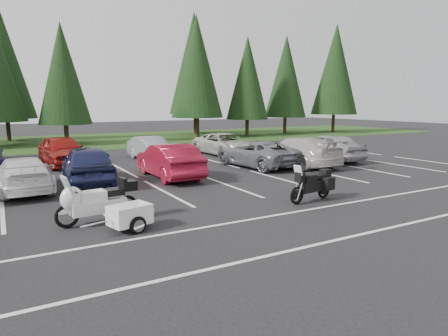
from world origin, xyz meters
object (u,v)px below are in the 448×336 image
Objects in this scene: car_far_4 at (224,144)px; cargo_trailer at (130,217)px; car_near_8 at (328,147)px; touring_motorcycle at (98,197)px; car_near_4 at (88,164)px; car_far_2 at (62,151)px; adventure_motorcycle at (311,182)px; car_near_3 at (23,174)px; car_far_3 at (151,148)px; car_near_7 at (297,151)px; car_near_5 at (169,161)px; car_near_6 at (256,153)px.

car_far_4 is 3.35× the size of cargo_trailer.
car_near_8 is 15.57m from touring_motorcycle.
car_near_4 reaches higher than car_far_2.
touring_motorcycle is at bearing 163.02° from adventure_motorcycle.
car_near_3 is 1.10× the size of car_far_3.
car_far_2 reaches higher than car_far_4.
car_near_3 is at bearing -3.48° from car_near_7.
cargo_trailer is 0.68× the size of adventure_motorcycle.
cargo_trailer is 6.30m from adventure_motorcycle.
car_near_5 is at bearing -64.15° from car_far_2.
car_far_3 reaches higher than adventure_motorcycle.
car_near_6 is 0.95× the size of car_near_7.
touring_motorcycle is at bearing 87.22° from car_near_4.
car_far_3 reaches higher than cargo_trailer.
car_near_8 is 14.84m from car_far_2.
car_near_5 is 7.13m from car_far_2.
car_far_2 reaches higher than car_near_7.
car_far_4 is at bearing -145.57° from car_near_4.
car_near_4 is 3.18× the size of cargo_trailer.
car_far_4 is (0.91, 5.02, -0.01)m from car_near_6.
car_near_7 reaches higher than cargo_trailer.
car_far_2 is (-13.74, 5.62, 0.01)m from car_near_8.
car_near_7 is 1.29× the size of car_far_3.
car_near_6 is 3.38× the size of cargo_trailer.
car_far_4 is at bearing 39.60° from touring_motorcycle.
adventure_motorcycle is at bearing 136.22° from car_near_4.
car_near_7 is 1.13× the size of car_near_8.
car_near_3 is 0.95× the size of car_near_4.
car_near_6 is at bearing -1.93° from car_near_8.
car_near_4 is 13.51m from car_near_8.
car_far_3 is at bearing 175.39° from car_far_4.
touring_motorcycle reaches higher than car_far_3.
car_far_2 is at bearing -112.19° from car_near_3.
car_far_3 is at bearing -57.96° from car_near_6.
adventure_motorcycle is (-3.55, -12.23, -0.03)m from car_far_4.
car_near_3 is 2.50m from car_near_4.
car_far_2 is at bearing 74.96° from cargo_trailer.
car_near_6 is (11.08, 0.66, 0.04)m from car_near_3.
car_near_8 is 10.35m from car_far_3.
car_near_7 is 2.42× the size of adventure_motorcycle.
touring_motorcycle is 1.18× the size of adventure_motorcycle.
adventure_motorcycle is (6.29, 0.03, 0.32)m from cargo_trailer.
touring_motorcycle reaches higher than car_far_4.
car_far_2 is at bearing 79.35° from touring_motorcycle.
car_far_2 reaches higher than cargo_trailer.
car_near_4 is 1.83× the size of touring_motorcycle.
car_near_7 is at bearing -177.51° from car_near_4.
cargo_trailer is (2.15, -6.57, -0.31)m from car_near_3.
car_near_6 is 6.50m from car_far_3.
car_far_3 reaches higher than car_near_3.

